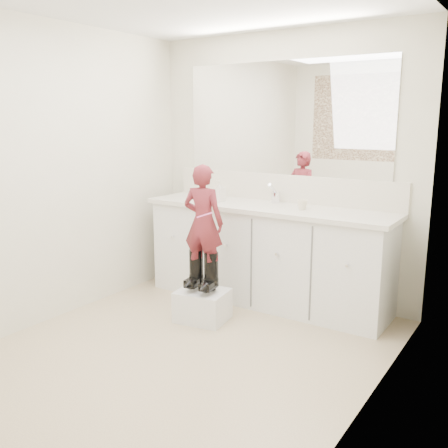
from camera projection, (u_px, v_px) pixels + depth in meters
The scene contains 16 objects.
floor at pixel (184, 351), 3.58m from camera, with size 3.00×3.00×0.00m, color #987A63.
wall_back at pixel (283, 168), 4.56m from camera, with size 2.60×2.60×0.00m, color beige.
wall_left at pixel (55, 174), 4.04m from camera, with size 3.00×3.00×0.00m, color beige.
wall_right at pixel (374, 204), 2.63m from camera, with size 3.00×3.00×0.00m, color beige.
vanity_cabinet at pixel (267, 256), 4.49m from camera, with size 2.20×0.55×0.85m, color silver.
countertop at pixel (267, 208), 4.39m from camera, with size 2.28×0.58×0.04m, color beige.
backsplash at pixel (282, 188), 4.58m from camera, with size 2.28×0.03×0.25m, color beige.
mirror at pixel (283, 119), 4.46m from camera, with size 2.00×0.02×1.00m, color white.
faucet at pixel (276, 198), 4.51m from camera, with size 0.08×0.08×0.10m, color silver.
cup at pixel (302, 205), 4.18m from camera, with size 0.09×0.09×0.08m, color beige.
soap_bottle at pixel (219, 191), 4.60m from camera, with size 0.09×0.09×0.19m, color silver.
step_stool at pixel (203, 305), 4.12m from camera, with size 0.40×0.33×0.25m, color silver.
boot_left at pixel (196, 269), 4.12m from camera, with size 0.12×0.22×0.33m, color black, non-canonical shape.
boot_right at pixel (211, 272), 4.03m from camera, with size 0.12×0.22×0.33m, color black, non-canonical shape.
toddler at pixel (203, 223), 3.99m from camera, with size 0.34×0.22×0.94m, color #A7333E.
toothbrush at pixel (204, 215), 3.87m from camera, with size 0.01×0.01×0.14m, color #FF63BC.
Camera 1 is at (2.07, -2.60, 1.64)m, focal length 40.00 mm.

